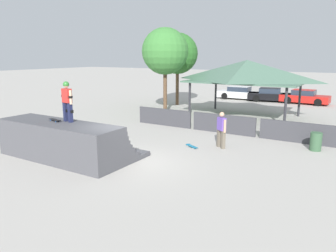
{
  "coord_description": "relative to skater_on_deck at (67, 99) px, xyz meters",
  "views": [
    {
      "loc": [
        8.08,
        -10.02,
        4.34
      ],
      "look_at": [
        -0.22,
        3.54,
        0.87
      ],
      "focal_mm": 35.0,
      "sensor_mm": 36.0,
      "label": 1
    }
  ],
  "objects": [
    {
      "name": "bystander_walking",
      "position": [
        4.88,
        4.86,
        -1.6
      ],
      "size": [
        0.62,
        0.5,
        1.73
      ],
      "rotation": [
        0.0,
        0.0,
        2.51
      ],
      "color": "#6B6051",
      "rests_on": "ground"
    },
    {
      "name": "skateboard_on_deck",
      "position": [
        -0.57,
        -0.22,
        -0.91
      ],
      "size": [
        0.78,
        0.37,
        0.09
      ],
      "rotation": [
        0.0,
        0.0,
        -0.23
      ],
      "color": "blue",
      "rests_on": "quarter_pipe_ramp"
    },
    {
      "name": "parked_car_red",
      "position": [
        5.76,
        22.18,
        -1.96
      ],
      "size": [
        4.2,
        1.84,
        1.27
      ],
      "rotation": [
        0.0,
        0.0,
        -0.04
      ],
      "color": "red",
      "rests_on": "ground"
    },
    {
      "name": "skater_on_deck",
      "position": [
        0.0,
        0.0,
        0.0
      ],
      "size": [
        0.73,
        0.29,
        1.69
      ],
      "rotation": [
        0.0,
        0.0,
        -0.17
      ],
      "color": "#1E2347",
      "rests_on": "quarter_pipe_ramp"
    },
    {
      "name": "skateboard_on_ground",
      "position": [
        3.66,
        4.19,
        -2.5
      ],
      "size": [
        0.76,
        0.54,
        0.09
      ],
      "rotation": [
        0.0,
        0.0,
        2.64
      ],
      "color": "silver",
      "rests_on": "ground"
    },
    {
      "name": "trash_bin",
      "position": [
        8.8,
        6.71,
        -2.14
      ],
      "size": [
        0.52,
        0.52,
        0.85
      ],
      "primitive_type": "cylinder",
      "color": "#385B3D",
      "rests_on": "ground"
    },
    {
      "name": "parked_car_black",
      "position": [
        2.75,
        22.16,
        -1.96
      ],
      "size": [
        4.35,
        2.39,
        1.27
      ],
      "rotation": [
        0.0,
        0.0,
        0.18
      ],
      "color": "black",
      "rests_on": "ground"
    },
    {
      "name": "barrier_fence",
      "position": [
        3.83,
        7.73,
        -2.04
      ],
      "size": [
        11.58,
        0.12,
        1.05
      ],
      "color": "#3D3D42",
      "rests_on": "ground"
    },
    {
      "name": "pavilion_shelter",
      "position": [
        3.26,
        13.13,
        0.67
      ],
      "size": [
        7.6,
        5.33,
        3.99
      ],
      "color": "#2D2D33",
      "rests_on": "ground"
    },
    {
      "name": "tree_beside_pavilion",
      "position": [
        -2.32,
        11.39,
        2.02
      ],
      "size": [
        3.39,
        3.39,
        6.29
      ],
      "color": "brown",
      "rests_on": "ground"
    },
    {
      "name": "tree_far_back",
      "position": [
        -3.73,
        15.65,
        1.87
      ],
      "size": [
        3.5,
        3.5,
        6.2
      ],
      "color": "brown",
      "rests_on": "ground"
    },
    {
      "name": "quarter_pipe_ramp",
      "position": [
        -0.23,
        -0.07,
        -1.86
      ],
      "size": [
        5.9,
        3.26,
        1.59
      ],
      "color": "#4C4C51",
      "rests_on": "ground"
    },
    {
      "name": "ground_plane",
      "position": [
        2.51,
        0.73,
        -2.56
      ],
      "size": [
        160.0,
        160.0,
        0.0
      ],
      "primitive_type": "plane",
      "color": "#ADA8A0"
    },
    {
      "name": "parked_car_white",
      "position": [
        -0.26,
        22.18,
        -1.96
      ],
      "size": [
        4.46,
        1.79,
        1.27
      ],
      "rotation": [
        0.0,
        0.0,
        0.02
      ],
      "color": "silver",
      "rests_on": "ground"
    }
  ]
}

